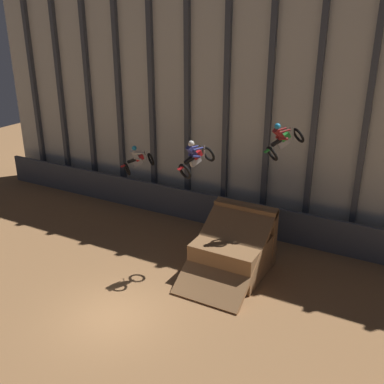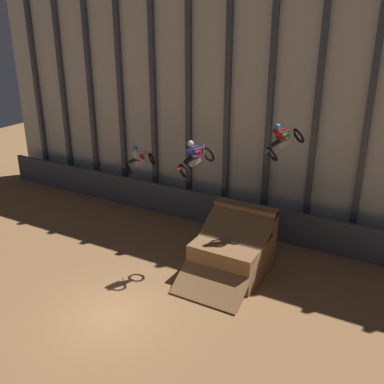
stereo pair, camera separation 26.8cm
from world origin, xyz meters
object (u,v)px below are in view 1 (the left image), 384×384
object	(u,v)px
rider_bike_left_air	(138,160)
rider_bike_right_air	(283,140)
dirt_ramp	(234,250)
rider_bike_center_air	(195,158)

from	to	relation	value
rider_bike_left_air	rider_bike_right_air	world-z (taller)	rider_bike_right_air
rider_bike_left_air	rider_bike_right_air	bearing A→B (deg)	32.20
dirt_ramp	rider_bike_left_air	xyz separation A→B (m)	(-6.56, 1.91, 2.75)
dirt_ramp	rider_bike_left_air	size ratio (longest dim) A/B	2.64
rider_bike_left_air	dirt_ramp	bearing A→B (deg)	19.92
rider_bike_left_air	rider_bike_right_air	xyz separation A→B (m)	(8.04, -0.56, 2.26)
rider_bike_right_air	rider_bike_center_air	bearing A→B (deg)	-102.44
dirt_ramp	rider_bike_center_air	distance (m)	4.71
rider_bike_center_air	rider_bike_right_air	size ratio (longest dim) A/B	1.09
rider_bike_left_air	rider_bike_right_air	size ratio (longest dim) A/B	1.02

